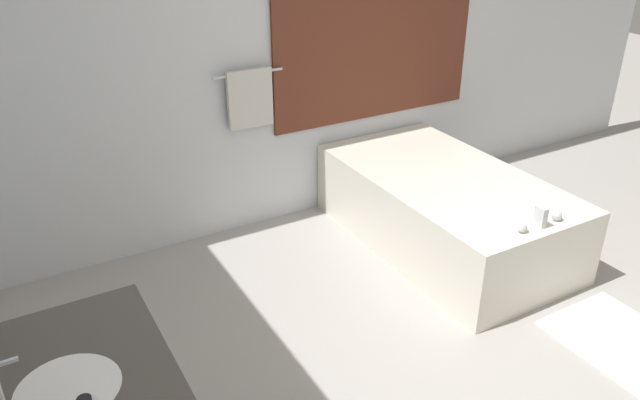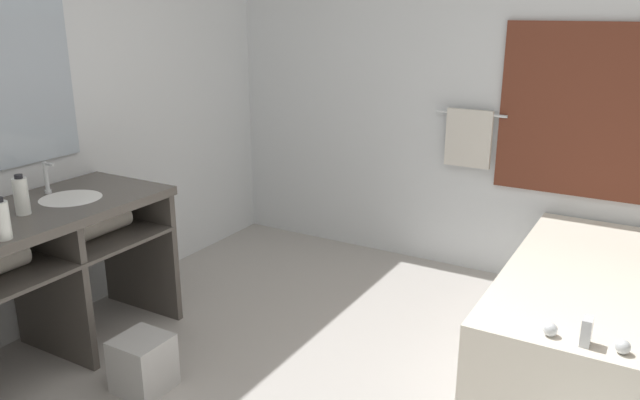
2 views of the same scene
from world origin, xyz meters
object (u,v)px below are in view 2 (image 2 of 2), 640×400
object	(u,v)px
water_bottle_1	(21,196)
bathtub	(602,316)
waste_bin	(143,363)
water_bottle_2	(2,220)

from	to	relation	value
water_bottle_1	bathtub	bearing A→B (deg)	30.38
water_bottle_1	waste_bin	bearing A→B (deg)	9.81
waste_bin	water_bottle_2	bearing A→B (deg)	-136.10
bathtub	waste_bin	xyz separation A→B (m)	(-1.95, -1.40, -0.14)
bathtub	water_bottle_2	xyz separation A→B (m)	(-2.34, -1.78, 0.66)
bathtub	water_bottle_2	distance (m)	3.01
bathtub	water_bottle_1	xyz separation A→B (m)	(-2.57, -1.51, 0.67)
water_bottle_2	waste_bin	bearing A→B (deg)	43.90
water_bottle_1	water_bottle_2	size ratio (longest dim) A/B	1.06
bathtub	water_bottle_1	world-z (taller)	water_bottle_1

